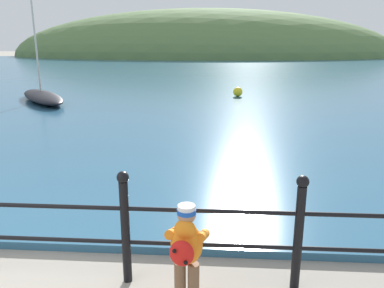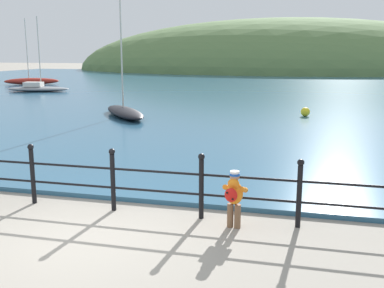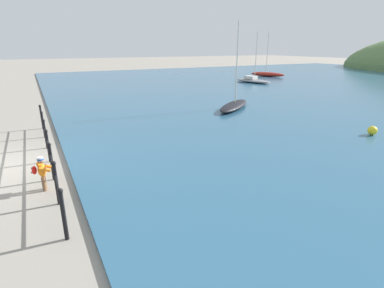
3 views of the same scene
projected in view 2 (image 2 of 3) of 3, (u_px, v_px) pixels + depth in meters
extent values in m
plane|color=gray|center=(70.00, 241.00, 7.17)|extent=(200.00, 200.00, 0.00)
cube|color=#2D5B7A|center=(262.00, 87.00, 37.55)|extent=(80.00, 60.00, 0.10)
ellipsoid|color=#567542|center=(282.00, 71.00, 69.50)|extent=(65.87, 36.23, 15.88)
cylinder|color=black|center=(33.00, 176.00, 8.87)|extent=(0.09, 0.09, 1.10)
sphere|color=black|center=(31.00, 147.00, 8.75)|extent=(0.12, 0.12, 0.12)
cylinder|color=black|center=(113.00, 183.00, 8.46)|extent=(0.09, 0.09, 1.10)
sphere|color=black|center=(112.00, 152.00, 8.34)|extent=(0.12, 0.12, 0.12)
cylinder|color=black|center=(201.00, 189.00, 8.05)|extent=(0.09, 0.09, 1.10)
sphere|color=black|center=(201.00, 157.00, 7.93)|extent=(0.12, 0.12, 0.12)
cylinder|color=black|center=(299.00, 197.00, 7.64)|extent=(0.09, 0.09, 1.10)
sphere|color=black|center=(301.00, 162.00, 7.52)|extent=(0.12, 0.12, 0.12)
cylinder|color=black|center=(112.00, 169.00, 8.40)|extent=(10.27, 0.04, 0.04)
cylinder|color=black|center=(113.00, 188.00, 8.48)|extent=(10.27, 0.04, 0.04)
cylinder|color=brown|center=(230.00, 215.00, 7.72)|extent=(0.11, 0.11, 0.42)
cylinder|color=brown|center=(238.00, 216.00, 7.67)|extent=(0.11, 0.11, 0.42)
ellipsoid|color=orange|center=(234.00, 193.00, 7.61)|extent=(0.33, 0.26, 0.40)
ellipsoid|color=orange|center=(234.00, 184.00, 7.52)|extent=(0.21, 0.15, 0.18)
cylinder|color=orange|center=(227.00, 188.00, 7.74)|extent=(0.13, 0.32, 0.19)
cylinder|color=orange|center=(243.00, 190.00, 7.63)|extent=(0.13, 0.32, 0.19)
sphere|color=#A37556|center=(235.00, 176.00, 7.55)|extent=(0.17, 0.17, 0.17)
cylinder|color=#194CB2|center=(235.00, 174.00, 7.55)|extent=(0.17, 0.17, 0.04)
cylinder|color=silver|center=(235.00, 172.00, 7.54)|extent=(0.16, 0.16, 0.04)
ellipsoid|color=red|center=(231.00, 195.00, 7.43)|extent=(0.24, 0.16, 0.24)
sphere|color=black|center=(227.00, 193.00, 7.38)|extent=(0.04, 0.04, 0.04)
sphere|color=black|center=(233.00, 199.00, 7.36)|extent=(0.04, 0.04, 0.04)
ellipsoid|color=black|center=(125.00, 112.00, 20.14)|extent=(3.62, 4.24, 0.39)
cylinder|color=beige|center=(121.00, 51.00, 19.80)|extent=(0.07, 0.07, 4.95)
ellipsoid|color=maroon|center=(32.00, 81.00, 39.56)|extent=(4.65, 3.03, 0.57)
cylinder|color=beige|center=(27.00, 48.00, 38.94)|extent=(0.07, 0.07, 5.09)
ellipsoid|color=gray|center=(38.00, 89.00, 32.72)|extent=(4.73, 2.47, 0.36)
cube|color=silver|center=(34.00, 84.00, 32.66)|extent=(1.41, 1.11, 0.32)
cylinder|color=beige|center=(39.00, 52.00, 32.17)|extent=(0.07, 0.07, 4.95)
sphere|color=yellow|center=(305.00, 112.00, 20.19)|extent=(0.41, 0.41, 0.41)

